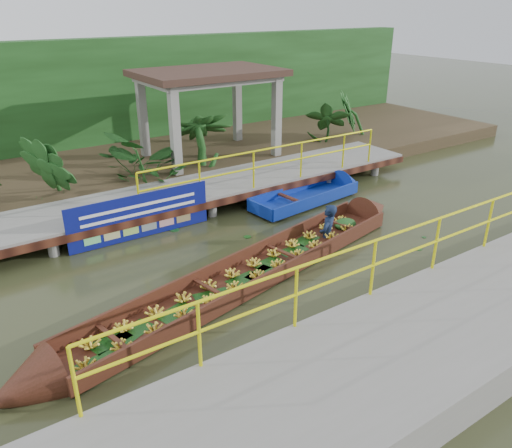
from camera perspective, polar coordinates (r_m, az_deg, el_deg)
ground at (r=10.55m, az=-2.50°, el=-5.00°), size 80.00×80.00×0.00m
land_strip at (r=16.84m, az=-16.14°, el=6.20°), size 30.00×8.00×0.45m
far_dock at (r=13.14m, az=-10.36°, el=2.96°), size 16.00×2.06×1.66m
near_dock at (r=8.38m, az=19.43°, el=-12.64°), size 18.00×2.40×1.73m
pavilion at (r=16.35m, az=-5.46°, el=15.85°), size 4.40×3.00×3.00m
foliage_backdrop at (r=18.78m, az=-19.33°, el=13.18°), size 30.00×0.80×4.00m
vendor_boat at (r=10.18m, az=0.41°, el=-4.82°), size 10.19×3.09×2.01m
moored_blue_boat at (r=14.51m, az=8.13°, el=3.82°), size 3.93×1.41×0.92m
blue_banner at (r=11.94m, az=-13.03°, el=0.92°), size 3.44×0.04×1.08m
tropical_plants at (r=15.36m, az=-6.43°, el=9.34°), size 14.29×1.29×1.62m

